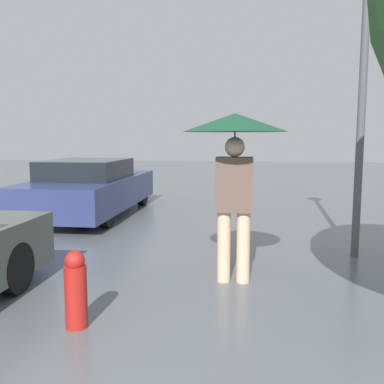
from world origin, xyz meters
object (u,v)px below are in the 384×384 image
Objects in this scene: pedestrian at (235,146)px; fire_hydrant at (76,289)px; parked_car_farthest at (90,188)px; street_lamp at (367,5)px.

pedestrian reaches higher than fire_hydrant.
parked_car_farthest is at bearing 128.67° from pedestrian.
parked_car_farthest is 6.51m from street_lamp.
parked_car_farthest is 0.93× the size of street_lamp.
fire_hydrant is (-3.10, -2.77, -3.15)m from street_lamp.
parked_car_farthest is at bearing 109.39° from fire_hydrant.
pedestrian is 2.79× the size of fire_hydrant.
street_lamp is 5.21m from fire_hydrant.
parked_car_farthest is 6.35× the size of fire_hydrant.
street_lamp reaches higher than fire_hydrant.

